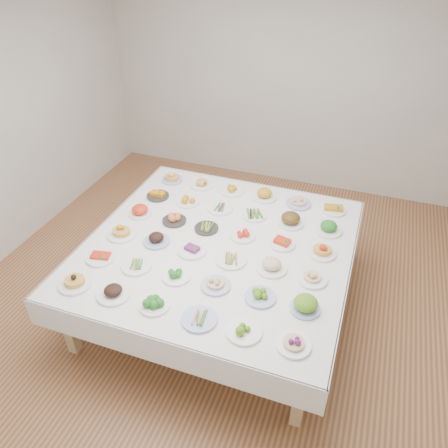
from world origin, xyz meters
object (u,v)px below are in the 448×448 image
(dish_0, at_px, (74,277))
(dish_18, at_px, (140,210))
(display_table, at_px, (219,249))
(dish_35, at_px, (334,207))

(dish_0, distance_m, dish_18, 1.11)
(display_table, height_order, dish_18, dish_18)
(display_table, bearing_deg, dish_18, 168.66)
(display_table, bearing_deg, dish_35, 45.05)
(display_table, bearing_deg, dish_0, -134.97)
(display_table, relative_size, dish_35, 9.61)
(display_table, distance_m, dish_0, 1.32)
(dish_0, height_order, dish_35, dish_0)
(dish_0, height_order, dish_18, dish_0)
(dish_0, relative_size, dish_35, 1.07)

